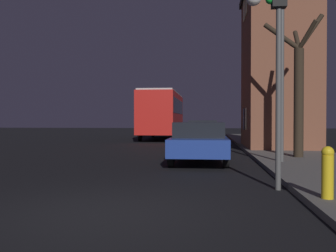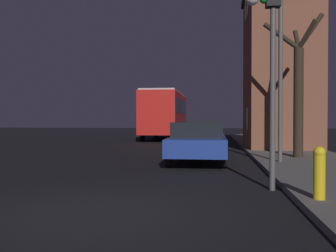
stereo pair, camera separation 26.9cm
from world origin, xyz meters
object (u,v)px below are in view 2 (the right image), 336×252
(streetlamp, at_px, (266,36))
(traffic_light, at_px, (272,29))
(bare_tree, at_px, (298,87))
(bus, at_px, (165,112))
(fire_hydrant, at_px, (319,171))
(car_mid_lane, at_px, (205,132))
(car_near_lane, at_px, (198,141))

(streetlamp, relative_size, traffic_light, 1.17)
(traffic_light, distance_m, bare_tree, 6.25)
(bus, xyz_separation_m, fire_hydrant, (5.53, -21.82, -1.51))
(traffic_light, height_order, bare_tree, bare_tree)
(streetlamp, distance_m, traffic_light, 4.41)
(streetlamp, distance_m, bus, 17.08)
(traffic_light, distance_m, bus, 21.00)
(traffic_light, relative_size, bare_tree, 0.91)
(bus, xyz_separation_m, car_mid_lane, (3.19, -5.94, -1.33))
(streetlamp, relative_size, bus, 0.59)
(traffic_light, relative_size, bus, 0.50)
(streetlamp, height_order, car_mid_lane, streetlamp)
(streetlamp, relative_size, fire_hydrant, 6.12)
(car_near_lane, distance_m, fire_hydrant, 6.86)
(car_mid_lane, height_order, fire_hydrant, car_mid_lane)
(streetlamp, height_order, fire_hydrant, streetlamp)
(traffic_light, distance_m, car_mid_lane, 14.77)
(traffic_light, height_order, car_near_lane, traffic_light)
(bare_tree, relative_size, fire_hydrant, 5.74)
(car_mid_lane, xyz_separation_m, fire_hydrant, (2.34, -15.88, -0.17))
(fire_hydrant, bearing_deg, bus, 104.22)
(car_mid_lane, distance_m, fire_hydrant, 16.05)
(streetlamp, height_order, car_near_lane, streetlamp)
(bare_tree, height_order, car_near_lane, bare_tree)
(bus, bearing_deg, fire_hydrant, -75.78)
(bare_tree, relative_size, car_near_lane, 1.08)
(bus, height_order, car_near_lane, bus)
(bus, relative_size, fire_hydrant, 10.40)
(streetlamp, height_order, bus, streetlamp)
(streetlamp, relative_size, car_mid_lane, 1.30)
(car_mid_lane, bearing_deg, traffic_light, -83.10)
(fire_hydrant, bearing_deg, streetlamp, 91.29)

